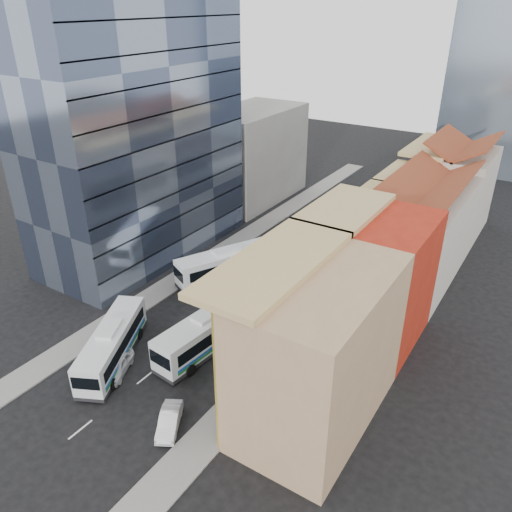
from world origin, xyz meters
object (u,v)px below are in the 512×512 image
Objects in this scene: office_tower at (135,132)px; sedan_right at (169,421)px; sedan_left at (117,365)px; bus_left_near at (112,343)px; bus_right at (210,330)px; bus_left_far at (227,264)px; shophouse_tan at (319,351)px.

office_tower is 34.07m from sedan_right.
sedan_left is 8.26m from sedan_right.
bus_left_near is 10.08m from sedan_right.
bus_right is 2.98× the size of sedan_right.
sedan_right is (9.45, -3.32, -1.13)m from bus_left_near.
bus_left_far is at bearing 84.66° from sedan_right.
sedan_right is at bearing -139.75° from shophouse_tan.
bus_left_near is at bearing -64.05° from bus_left_far.
shophouse_tan reaches higher than bus_left_near.
bus_left_near is at bearing -53.88° from office_tower.
sedan_right is at bearing -39.35° from bus_left_far.
bus_left_near is at bearing 130.68° from sedan_right.
sedan_left is (1.52, -1.03, -1.05)m from bus_left_near.
office_tower reaches higher than bus_left_far.
shophouse_tan is 0.47× the size of office_tower.
sedan_left is at bearing -59.30° from bus_left_far.
office_tower reaches higher than sedan_right.
office_tower is at bearing -156.74° from bus_left_far.
bus_left_near is 2.78× the size of sedan_right.
bus_left_near is (13.05, -17.88, -13.21)m from office_tower.
bus_right reaches higher than bus_left_near.
bus_left_far is 2.97× the size of sedan_right.
bus_right is at bearing 33.55° from sedan_left.
bus_left_near is 2.12m from sedan_left.
bus_left_far is at bearing 143.29° from shophouse_tan.
office_tower is (-31.00, 14.00, 9.00)m from shophouse_tan.
sedan_left is at bearing -163.36° from shophouse_tan.
bus_left_far reaches higher than sedan_left.
shophouse_tan is at bearing -7.25° from sedan_left.
sedan_right is (9.44, -20.57, -1.25)m from bus_left_far.
sedan_right is at bearing -39.93° from sedan_left.
bus_right is at bearing 169.40° from shophouse_tan.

